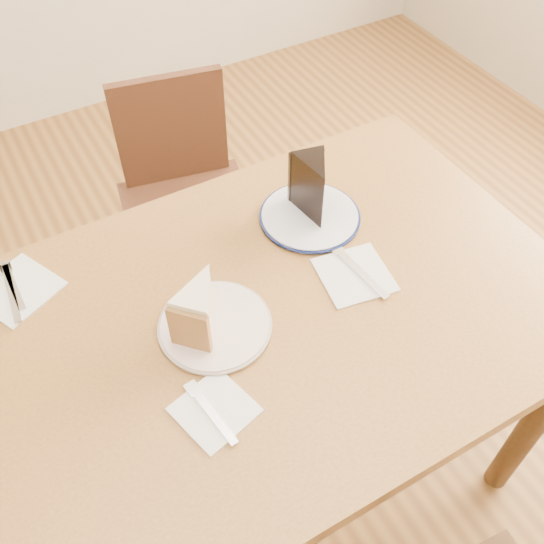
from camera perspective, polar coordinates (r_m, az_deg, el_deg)
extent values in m
plane|color=#543416|center=(1.83, -0.13, -17.92)|extent=(4.00, 4.00, 0.00)
cube|color=brown|center=(1.19, -0.19, -4.10)|extent=(1.20, 0.80, 0.04)
cylinder|color=black|center=(1.62, 23.63, -12.59)|extent=(0.06, 0.06, 0.71)
cylinder|color=black|center=(1.65, -23.32, -10.72)|extent=(0.06, 0.06, 0.71)
cylinder|color=black|center=(1.86, 9.26, 2.94)|extent=(0.06, 0.06, 0.71)
cube|color=black|center=(1.85, -7.59, 5.32)|extent=(0.45, 0.45, 0.04)
cylinder|color=black|center=(2.13, -3.76, 5.01)|extent=(0.03, 0.03, 0.39)
cylinder|color=black|center=(2.10, -12.36, 2.94)|extent=(0.03, 0.03, 0.39)
cylinder|color=black|center=(1.92, -1.06, -1.45)|extent=(0.03, 0.03, 0.39)
cylinder|color=black|center=(1.89, -10.60, -3.87)|extent=(0.03, 0.03, 0.39)
cube|color=black|center=(1.86, -9.48, 13.12)|extent=(0.33, 0.09, 0.35)
cylinder|color=white|center=(1.14, -5.39, -5.06)|extent=(0.21, 0.21, 0.01)
cylinder|color=white|center=(1.34, 3.57, 5.23)|extent=(0.21, 0.21, 0.01)
cube|color=white|center=(1.06, -5.42, -12.79)|extent=(0.15, 0.15, 0.00)
cube|color=white|center=(1.23, 7.77, -0.26)|extent=(0.16, 0.16, 0.00)
cube|color=white|center=(1.30, -22.82, -1.53)|extent=(0.19, 0.19, 0.00)
cube|color=silver|center=(1.05, -5.71, -13.08)|extent=(0.03, 0.14, 0.00)
cube|color=silver|center=(1.24, 8.19, 0.10)|extent=(0.03, 0.17, 0.00)
cube|color=silver|center=(1.30, -23.18, -1.21)|extent=(0.02, 0.14, 0.00)
cube|color=silver|center=(1.29, -23.32, -1.82)|extent=(0.03, 0.16, 0.00)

